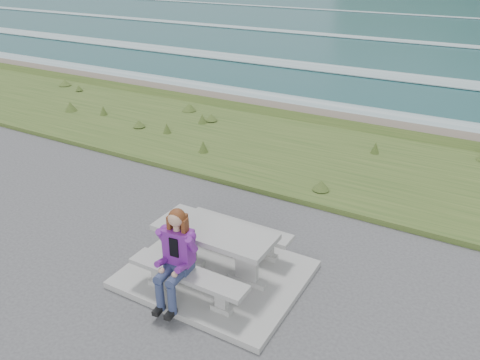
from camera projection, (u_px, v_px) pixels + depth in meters
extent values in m
cube|color=#ADACA7|center=(216.00, 274.00, 7.14)|extent=(2.60, 2.10, 0.10)
cube|color=#ADACA7|center=(187.00, 259.00, 7.34)|extent=(0.62, 0.12, 0.08)
cube|color=#ADACA7|center=(186.00, 243.00, 7.21)|extent=(0.34, 0.09, 0.51)
cube|color=#ADACA7|center=(185.00, 227.00, 7.08)|extent=(0.62, 0.12, 0.08)
cube|color=#ADACA7|center=(247.00, 280.00, 6.86)|extent=(0.62, 0.12, 0.08)
cube|color=#ADACA7|center=(247.00, 264.00, 6.73)|extent=(0.34, 0.09, 0.51)
cube|color=#ADACA7|center=(247.00, 247.00, 6.60)|extent=(0.62, 0.12, 0.08)
cube|color=#ADACA7|center=(215.00, 232.00, 6.81)|extent=(1.80, 0.75, 0.08)
cube|color=#ADACA7|center=(159.00, 283.00, 6.80)|extent=(0.30, 0.12, 0.08)
cube|color=#ADACA7|center=(158.00, 275.00, 6.73)|extent=(0.17, 0.09, 0.22)
cube|color=#ADACA7|center=(157.00, 267.00, 6.67)|extent=(0.30, 0.12, 0.08)
cube|color=#ADACA7|center=(222.00, 309.00, 6.31)|extent=(0.30, 0.12, 0.08)
cube|color=#ADACA7|center=(221.00, 300.00, 6.25)|extent=(0.17, 0.09, 0.22)
cube|color=#ADACA7|center=(221.00, 291.00, 6.18)|extent=(0.30, 0.12, 0.08)
cube|color=#ADACA7|center=(188.00, 274.00, 6.39)|extent=(1.80, 0.35, 0.07)
cube|color=#ADACA7|center=(211.00, 238.00, 7.89)|extent=(0.30, 0.12, 0.08)
cube|color=#ADACA7|center=(211.00, 230.00, 7.82)|extent=(0.17, 0.09, 0.22)
cube|color=#ADACA7|center=(210.00, 222.00, 7.76)|extent=(0.30, 0.12, 0.08)
cube|color=#ADACA7|center=(268.00, 256.00, 7.41)|extent=(0.30, 0.12, 0.08)
cube|color=#ADACA7|center=(268.00, 248.00, 7.34)|extent=(0.17, 0.09, 0.22)
cube|color=#ADACA7|center=(269.00, 240.00, 7.28)|extent=(0.30, 0.12, 0.08)
cube|color=#ADACA7|center=(239.00, 227.00, 7.48)|extent=(1.80, 0.35, 0.07)
cube|color=#32521E|center=(329.00, 162.00, 11.06)|extent=(160.00, 4.50, 0.22)
cube|color=#645A4B|center=(365.00, 127.00, 13.33)|extent=(160.00, 0.80, 2.20)
cube|color=white|center=(403.00, 124.00, 18.85)|extent=(220.00, 3.00, 0.06)
cube|color=white|center=(437.00, 81.00, 25.09)|extent=(220.00, 2.00, 0.06)
cube|color=white|center=(464.00, 46.00, 34.44)|extent=(220.00, 1.40, 0.06)
cube|color=navy|center=(172.00, 287.00, 6.34)|extent=(0.42, 0.70, 0.56)
cube|color=#772296|center=(179.00, 246.00, 6.29)|extent=(0.41, 0.26, 0.51)
sphere|color=#D7A586|center=(176.00, 218.00, 6.08)|extent=(0.22, 0.22, 0.22)
sphere|color=#551E13|center=(177.00, 217.00, 6.10)|extent=(0.23, 0.23, 0.23)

